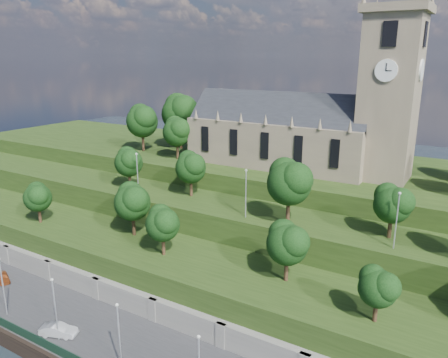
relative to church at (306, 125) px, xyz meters
The scene contains 12 objects.
retaining_wall 39.48m from the church, 91.33° to the right, with size 160.00×2.10×5.00m.
embankment_lower 33.57m from the church, 91.61° to the right, with size 160.00×12.00×8.00m, color #213712.
embankment_upper 23.71m from the church, 92.66° to the right, with size 160.00×10.00×12.00m, color #213712.
hilltop 15.57m from the church, 101.11° to the left, with size 160.00×32.00×15.00m, color #213712.
church is the anchor object (origin of this frame).
trees_lower 29.08m from the church, 87.41° to the right, with size 70.08×8.92×8.10m.
trees_upper 19.28m from the church, 75.91° to the right, with size 57.93×8.48×8.94m.
trees_hilltop 1.90m from the church, 158.17° to the right, with size 74.24×16.21×11.57m.
lamp_posts_promenade 46.40m from the church, 93.67° to the right, with size 60.36×0.36×7.96m.
lamp_posts_upper 21.00m from the church, 92.26° to the right, with size 40.36×0.36×7.04m.
car_left 53.41m from the church, 128.88° to the right, with size 1.46×3.63×1.24m, color brown.
car_middle 49.19m from the church, 107.26° to the right, with size 1.55×4.45×1.47m, color #999A9D.
Camera 1 is at (27.43, -25.18, 34.07)m, focal length 35.00 mm.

